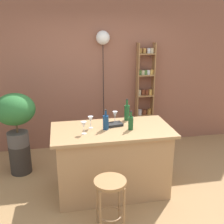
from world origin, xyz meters
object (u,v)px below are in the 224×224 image
at_px(wine_glass_left, 115,115).
at_px(pendant_globe_light, 103,39).
at_px(bottle_wine_red, 131,123).
at_px(bar_stool, 110,193).
at_px(spice_shelf, 145,96).
at_px(cookbook, 114,124).
at_px(potted_plant, 15,113).
at_px(wine_glass_center, 91,120).
at_px(bottle_olive_oil, 127,112).
at_px(bottle_soda_blue, 106,122).
at_px(plant_stool, 20,159).
at_px(wine_glass_right, 84,125).

xyz_separation_m(wine_glass_left, pendant_globe_light, (0.05, 1.31, 0.96)).
bearing_deg(bottle_wine_red, bar_stool, -120.24).
bearing_deg(spice_shelf, wine_glass_left, -123.46).
bearing_deg(pendant_globe_light, cookbook, -93.12).
xyz_separation_m(potted_plant, pendant_globe_light, (1.47, 0.77, 1.03)).
relative_size(bar_stool, wine_glass_center, 3.94).
height_order(bottle_wine_red, wine_glass_left, bottle_wine_red).
xyz_separation_m(bottle_olive_oil, bottle_soda_blue, (-0.36, -0.31, -0.02)).
xyz_separation_m(plant_stool, wine_glass_left, (1.43, -0.54, 0.83)).
bearing_deg(bottle_soda_blue, bar_stool, -96.31).
distance_m(bar_stool, wine_glass_right, 0.91).
relative_size(bottle_olive_oil, wine_glass_center, 1.93).
height_order(bottle_wine_red, wine_glass_center, bottle_wine_red).
bearing_deg(bottle_soda_blue, plant_stool, 148.33).
bearing_deg(bottle_soda_blue, bottle_olive_oil, 40.08).
xyz_separation_m(spice_shelf, wine_glass_center, (-1.20, -1.41, 0.10)).
bearing_deg(pendant_globe_light, bar_stool, -97.48).
height_order(bar_stool, pendant_globe_light, pendant_globe_light).
height_order(potted_plant, wine_glass_right, potted_plant).
bearing_deg(bottle_olive_oil, wine_glass_center, -158.35).
height_order(bar_stool, wine_glass_center, wine_glass_center).
relative_size(plant_stool, bottle_wine_red, 1.81).
distance_m(bottle_olive_oil, pendant_globe_light, 1.57).
relative_size(wine_glass_right, cookbook, 0.78).
height_order(spice_shelf, plant_stool, spice_shelf).
distance_m(bottle_wine_red, bottle_soda_blue, 0.33).
height_order(spice_shelf, bottle_soda_blue, spice_shelf).
xyz_separation_m(plant_stool, bottle_wine_red, (1.58, -0.85, 0.81)).
xyz_separation_m(potted_plant, wine_glass_center, (1.06, -0.69, 0.06)).
xyz_separation_m(bar_stool, wine_glass_left, (0.26, 1.01, 0.57)).
xyz_separation_m(bar_stool, plant_stool, (-1.17, 1.55, -0.25)).
bearing_deg(potted_plant, wine_glass_center, -32.87).
xyz_separation_m(bottle_olive_oil, wine_glass_right, (-0.66, -0.41, -0.00)).
bearing_deg(bottle_olive_oil, cookbook, -139.55).
height_order(bottle_olive_oil, wine_glass_left, bottle_olive_oil).
xyz_separation_m(spice_shelf, bottle_soda_blue, (-1.01, -1.50, 0.09)).
xyz_separation_m(spice_shelf, bottle_olive_oil, (-0.65, -1.19, 0.11)).
bearing_deg(wine_glass_center, wine_glass_right, -120.34).
bearing_deg(spice_shelf, pendant_globe_light, 176.81).
xyz_separation_m(bar_stool, bottle_soda_blue, (0.09, 0.77, 0.56)).
bearing_deg(bar_stool, bottle_soda_blue, 83.69).
distance_m(wine_glass_center, wine_glass_right, 0.22).
bearing_deg(wine_glass_right, bottle_olive_oil, 31.57).
xyz_separation_m(bottle_olive_oil, pendant_globe_light, (-0.14, 1.24, 0.96)).
bearing_deg(wine_glass_left, plant_stool, 159.30).
xyz_separation_m(bottle_olive_oil, cookbook, (-0.22, -0.19, -0.10)).
bearing_deg(plant_stool, cookbook, -25.23).
height_order(potted_plant, wine_glass_center, potted_plant).
xyz_separation_m(bottle_olive_oil, wine_glass_center, (-0.55, -0.22, -0.00)).
bearing_deg(bar_stool, wine_glass_left, 75.63).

